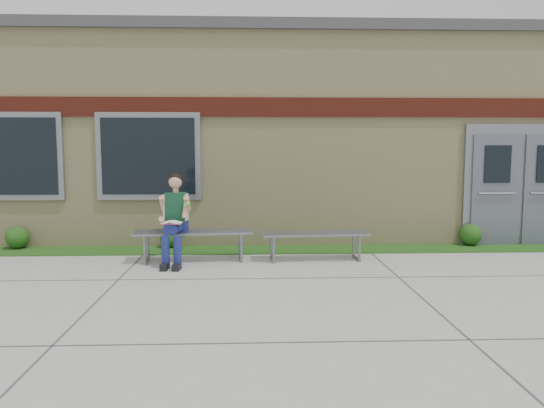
{
  "coord_description": "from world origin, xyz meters",
  "views": [
    {
      "loc": [
        -1.12,
        -6.89,
        1.87
      ],
      "look_at": [
        -0.78,
        1.7,
        0.94
      ],
      "focal_mm": 35.0,
      "sensor_mm": 36.0,
      "label": 1
    }
  ],
  "objects": [
    {
      "name": "girl",
      "position": [
        -2.34,
        1.53,
        0.76
      ],
      "size": [
        0.51,
        0.87,
        1.45
      ],
      "rotation": [
        0.0,
        0.0,
        -0.06
      ],
      "color": "navy",
      "rests_on": "ground"
    },
    {
      "name": "bench_left",
      "position": [
        -2.07,
        1.74,
        0.39
      ],
      "size": [
        1.96,
        0.68,
        0.5
      ],
      "rotation": [
        0.0,
        0.0,
        0.08
      ],
      "color": "slate",
      "rests_on": "ground"
    },
    {
      "name": "shrub_mid",
      "position": [
        -2.64,
        2.85,
        0.19
      ],
      "size": [
        0.34,
        0.34,
        0.34
      ],
      "primitive_type": "sphere",
      "color": "#254712",
      "rests_on": "grass_strip"
    },
    {
      "name": "shrub_east",
      "position": [
        3.03,
        2.85,
        0.22
      ],
      "size": [
        0.41,
        0.41,
        0.41
      ],
      "primitive_type": "sphere",
      "color": "#254712",
      "rests_on": "grass_strip"
    },
    {
      "name": "shrub_west",
      "position": [
        -5.41,
        2.85,
        0.22
      ],
      "size": [
        0.4,
        0.4,
        0.4
      ],
      "primitive_type": "sphere",
      "color": "#254712",
      "rests_on": "grass_strip"
    },
    {
      "name": "bench_right",
      "position": [
        -0.07,
        1.74,
        0.35
      ],
      "size": [
        1.79,
        0.58,
        0.46
      ],
      "rotation": [
        0.0,
        0.0,
        0.05
      ],
      "color": "slate",
      "rests_on": "ground"
    },
    {
      "name": "ground",
      "position": [
        0.0,
        0.0,
        0.0
      ],
      "size": [
        80.0,
        80.0,
        0.0
      ],
      "primitive_type": "plane",
      "color": "#9E9E99",
      "rests_on": "ground"
    },
    {
      "name": "school_building",
      "position": [
        -0.0,
        5.99,
        2.1
      ],
      "size": [
        16.2,
        6.22,
        4.2
      ],
      "color": "beige",
      "rests_on": "ground"
    },
    {
      "name": "grass_strip",
      "position": [
        0.0,
        2.6,
        0.01
      ],
      "size": [
        16.0,
        0.8,
        0.02
      ],
      "primitive_type": "cube",
      "color": "#254712",
      "rests_on": "ground"
    }
  ]
}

